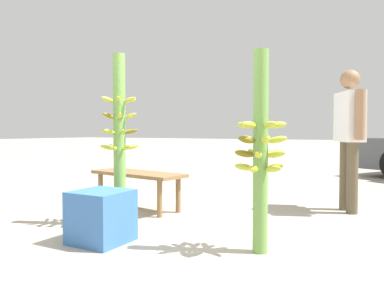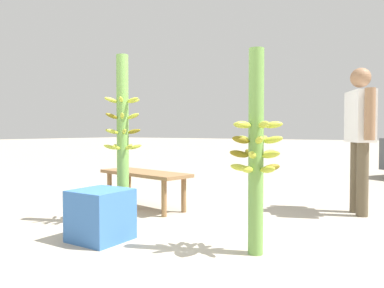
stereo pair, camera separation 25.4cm
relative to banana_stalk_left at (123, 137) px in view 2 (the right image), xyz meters
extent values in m
plane|color=#A89E8C|center=(0.69, -0.35, -0.89)|extent=(80.00, 80.00, 0.00)
cylinder|color=#6B9E47|center=(0.00, 0.00, -0.03)|extent=(0.12, 0.12, 1.73)
ellipsoid|color=#ADB733|center=(-0.05, -0.11, 0.38)|extent=(0.09, 0.15, 0.07)
ellipsoid|color=#ADB733|center=(0.07, -0.10, 0.38)|extent=(0.12, 0.14, 0.07)
ellipsoid|color=#ADB733|center=(0.12, 0.01, 0.38)|extent=(0.15, 0.05, 0.07)
ellipsoid|color=#ADB733|center=(0.05, 0.11, 0.38)|extent=(0.09, 0.15, 0.07)
ellipsoid|color=#ADB733|center=(-0.07, 0.10, 0.38)|extent=(0.12, 0.14, 0.07)
ellipsoid|color=#ADB733|center=(-0.12, -0.01, 0.38)|extent=(0.15, 0.05, 0.07)
ellipsoid|color=#736414|center=(-0.04, -0.12, 0.22)|extent=(0.08, 0.15, 0.08)
ellipsoid|color=#ADB733|center=(0.08, -0.09, 0.22)|extent=(0.12, 0.13, 0.08)
ellipsoid|color=#ADB733|center=(0.12, 0.03, 0.22)|extent=(0.15, 0.07, 0.08)
ellipsoid|color=#736414|center=(0.04, 0.12, 0.22)|extent=(0.08, 0.15, 0.08)
ellipsoid|color=#ADB733|center=(-0.08, 0.09, 0.22)|extent=(0.12, 0.13, 0.08)
ellipsoid|color=#ADB733|center=(-0.12, -0.03, 0.22)|extent=(0.15, 0.07, 0.08)
ellipsoid|color=#ADB733|center=(-0.02, -0.12, 0.06)|extent=(0.06, 0.15, 0.07)
ellipsoid|color=#ADB733|center=(0.10, -0.08, 0.06)|extent=(0.14, 0.12, 0.07)
ellipsoid|color=#736414|center=(0.12, 0.04, 0.06)|extent=(0.15, 0.09, 0.07)
ellipsoid|color=#736414|center=(0.02, 0.12, 0.06)|extent=(0.06, 0.15, 0.07)
ellipsoid|color=#736414|center=(-0.10, 0.08, 0.06)|extent=(0.14, 0.12, 0.07)
ellipsoid|color=#ADB733|center=(-0.12, -0.04, 0.06)|extent=(0.15, 0.09, 0.07)
ellipsoid|color=#ADB733|center=(-0.03, 0.12, -0.10)|extent=(0.07, 0.15, 0.07)
ellipsoid|color=#ADB733|center=(-0.12, 0.04, -0.10)|extent=(0.15, 0.08, 0.07)
ellipsoid|color=#ADB733|center=(-0.09, -0.08, -0.10)|extent=(0.13, 0.12, 0.07)
ellipsoid|color=#ADB733|center=(0.03, -0.12, -0.10)|extent=(0.07, 0.15, 0.07)
ellipsoid|color=#ADB733|center=(0.12, -0.04, -0.10)|extent=(0.15, 0.08, 0.07)
ellipsoid|color=#ADB733|center=(0.09, 0.08, -0.10)|extent=(0.13, 0.12, 0.07)
cylinder|color=#6B9E47|center=(1.52, -0.14, -0.10)|extent=(0.12, 0.12, 1.59)
ellipsoid|color=#ADB733|center=(1.64, -0.07, 0.11)|extent=(0.16, 0.12, 0.07)
ellipsoid|color=#ADB733|center=(1.50, -0.01, 0.11)|extent=(0.08, 0.16, 0.07)
ellipsoid|color=#ADB733|center=(1.40, -0.13, 0.11)|extent=(0.16, 0.07, 0.07)
ellipsoid|color=#ADB733|center=(1.47, -0.26, 0.11)|extent=(0.11, 0.16, 0.07)
ellipsoid|color=#ADB733|center=(1.62, -0.22, 0.11)|extent=(0.15, 0.14, 0.07)
ellipsoid|color=#736414|center=(1.44, -0.24, 0.00)|extent=(0.14, 0.16, 0.08)
ellipsoid|color=#ADB733|center=(1.60, -0.24, 0.00)|extent=(0.13, 0.16, 0.08)
ellipsoid|color=#ADB733|center=(1.65, -0.10, 0.00)|extent=(0.17, 0.09, 0.08)
ellipsoid|color=#ADB733|center=(1.53, -0.01, 0.00)|extent=(0.06, 0.16, 0.08)
ellipsoid|color=#ADB733|center=(1.40, -0.09, 0.00)|extent=(0.17, 0.10, 0.08)
ellipsoid|color=#736414|center=(1.43, -0.05, -0.11)|extent=(0.15, 0.15, 0.08)
ellipsoid|color=#736414|center=(1.41, -0.20, -0.11)|extent=(0.16, 0.12, 0.08)
ellipsoid|color=#ADB733|center=(1.55, -0.26, -0.11)|extent=(0.08, 0.16, 0.08)
ellipsoid|color=#ADB733|center=(1.65, -0.15, -0.11)|extent=(0.16, 0.07, 0.08)
ellipsoid|color=#ADB733|center=(1.58, -0.02, -0.11)|extent=(0.11, 0.16, 0.08)
ellipsoid|color=#ADB733|center=(1.64, -0.19, -0.22)|extent=(0.16, 0.11, 0.07)
ellipsoid|color=#736414|center=(1.61, -0.04, -0.22)|extent=(0.14, 0.15, 0.07)
ellipsoid|color=#ADB733|center=(1.46, -0.03, -0.22)|extent=(0.12, 0.16, 0.07)
ellipsoid|color=#ADB733|center=(1.40, -0.16, -0.22)|extent=(0.16, 0.08, 0.07)
ellipsoid|color=#ADB733|center=(1.51, -0.27, -0.22)|extent=(0.07, 0.16, 0.07)
cylinder|color=brown|center=(1.92, 1.90, -0.48)|extent=(0.17, 0.17, 0.83)
cylinder|color=brown|center=(2.01, 1.72, -0.48)|extent=(0.17, 0.17, 0.83)
cube|color=white|center=(1.96, 1.81, 0.23)|extent=(0.40, 0.50, 0.59)
cylinder|color=#936B4C|center=(1.83, 2.06, 0.25)|extent=(0.15, 0.15, 0.56)
cylinder|color=#936B4C|center=(2.10, 1.55, 0.25)|extent=(0.15, 0.15, 0.56)
sphere|color=#936B4C|center=(1.96, 1.81, 0.67)|extent=(0.22, 0.22, 0.22)
cube|color=olive|center=(-0.32, 0.73, -0.46)|extent=(1.32, 0.65, 0.04)
cylinder|color=olive|center=(-0.81, 0.97, -0.69)|extent=(0.06, 0.06, 0.41)
cylinder|color=olive|center=(0.21, 0.80, -0.69)|extent=(0.06, 0.06, 0.41)
cylinder|color=olive|center=(-0.86, 0.66, -0.69)|extent=(0.06, 0.06, 0.41)
cylinder|color=olive|center=(0.16, 0.48, -0.69)|extent=(0.06, 0.06, 0.41)
cube|color=#386BB2|center=(0.24, -0.54, -0.67)|extent=(0.45, 0.45, 0.45)
camera|label=1|loc=(2.46, -2.96, 0.06)|focal=35.00mm
camera|label=2|loc=(2.68, -2.83, 0.06)|focal=35.00mm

